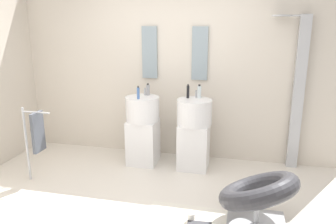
# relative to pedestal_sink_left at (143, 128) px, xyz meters

# --- Properties ---
(ground_plane) EXTENTS (4.80, 3.60, 0.04)m
(ground_plane) POSITION_rel_pedestal_sink_left_xyz_m (0.36, -1.19, -0.54)
(ground_plane) COLOR silver
(rear_partition) EXTENTS (4.80, 0.10, 2.60)m
(rear_partition) POSITION_rel_pedestal_sink_left_xyz_m (0.36, 0.46, 0.78)
(rear_partition) COLOR beige
(rear_partition) RESTS_ON ground_plane
(pedestal_sink_left) EXTENTS (0.47, 0.47, 1.06)m
(pedestal_sink_left) POSITION_rel_pedestal_sink_left_xyz_m (0.00, 0.00, 0.00)
(pedestal_sink_left) COLOR white
(pedestal_sink_left) RESTS_ON ground_plane
(pedestal_sink_right) EXTENTS (0.47, 0.47, 1.06)m
(pedestal_sink_right) POSITION_rel_pedestal_sink_left_xyz_m (0.72, 0.00, 0.00)
(pedestal_sink_right) COLOR white
(pedestal_sink_right) RESTS_ON ground_plane
(vanity_mirror_left) EXTENTS (0.22, 0.03, 0.73)m
(vanity_mirror_left) POSITION_rel_pedestal_sink_left_xyz_m (0.00, 0.39, 1.01)
(vanity_mirror_left) COLOR #8C9EA8
(vanity_mirror_right) EXTENTS (0.22, 0.03, 0.73)m
(vanity_mirror_right) POSITION_rel_pedestal_sink_left_xyz_m (0.72, 0.39, 1.01)
(vanity_mirror_right) COLOR #8C9EA8
(shower_column) EXTENTS (0.49, 0.24, 2.05)m
(shower_column) POSITION_rel_pedestal_sink_left_xyz_m (2.04, 0.34, 0.56)
(shower_column) COLOR #B7BABF
(shower_column) RESTS_ON ground_plane
(lounge_chair) EXTENTS (1.08, 1.08, 0.65)m
(lounge_chair) POSITION_rel_pedestal_sink_left_xyz_m (1.54, -1.25, -0.17)
(lounge_chair) COLOR #B7BABF
(lounge_chair) RESTS_ON ground_plane
(towel_rack) EXTENTS (0.37, 0.22, 0.95)m
(towel_rack) POSITION_rel_pedestal_sink_left_xyz_m (-1.11, -0.84, 0.11)
(towel_rack) COLOR #B7BABF
(towel_rack) RESTS_ON ground_plane
(coffee_mug) EXTENTS (0.08, 0.08, 0.09)m
(coffee_mug) POSITION_rel_pedestal_sink_left_xyz_m (0.91, -1.31, -0.46)
(coffee_mug) COLOR white
(coffee_mug) RESTS_ON area_rug
(soap_bottle_grey) EXTENTS (0.05, 0.05, 0.17)m
(soap_bottle_grey) POSITION_rel_pedestal_sink_left_xyz_m (0.04, 0.13, 0.52)
(soap_bottle_grey) COLOR #99999E
(soap_bottle_grey) RESTS_ON pedestal_sink_left
(soap_bottle_clear) EXTENTS (0.05, 0.05, 0.19)m
(soap_bottle_clear) POSITION_rel_pedestal_sink_left_xyz_m (0.77, 0.11, 0.53)
(soap_bottle_clear) COLOR silver
(soap_bottle_clear) RESTS_ON pedestal_sink_right
(soap_bottle_blue) EXTENTS (0.04, 0.04, 0.17)m
(soap_bottle_blue) POSITION_rel_pedestal_sink_left_xyz_m (-0.01, -0.13, 0.53)
(soap_bottle_blue) COLOR #4C72B7
(soap_bottle_blue) RESTS_ON pedestal_sink_left
(soap_bottle_black) EXTENTS (0.04, 0.04, 0.19)m
(soap_bottle_black) POSITION_rel_pedestal_sink_left_xyz_m (0.62, 0.08, 0.53)
(soap_bottle_black) COLOR black
(soap_bottle_black) RESTS_ON pedestal_sink_right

